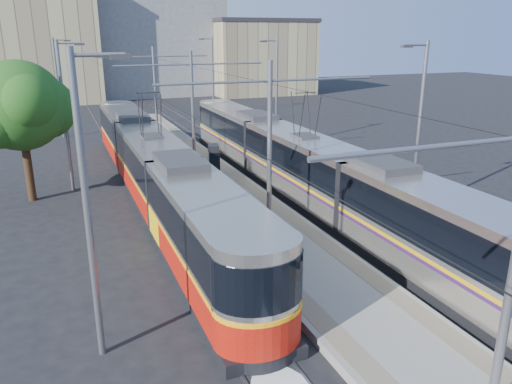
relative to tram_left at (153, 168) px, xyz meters
name	(u,v)px	position (x,y,z in m)	size (l,w,h in m)	color
ground	(378,333)	(3.60, -14.69, -1.71)	(160.00, 160.00, 0.00)	black
platform	(208,178)	(3.60, 2.31, -1.56)	(4.00, 50.00, 0.30)	gray
tactile_strip_left	(184,178)	(2.15, 2.31, -1.40)	(0.70, 50.00, 0.01)	gray
tactile_strip_right	(232,173)	(5.05, 2.31, -1.40)	(0.70, 50.00, 0.01)	gray
rails	(208,180)	(3.60, 2.31, -1.69)	(8.71, 70.00, 0.03)	gray
tram_left	(153,168)	(0.00, 0.00, 0.00)	(2.43, 30.41, 5.50)	black
tram_right	(304,164)	(7.20, -2.85, 0.15)	(2.43, 32.04, 5.50)	black
catenary	(222,110)	(3.60, -0.53, 2.82)	(9.20, 70.00, 7.00)	slate
street_lamps	(188,101)	(3.60, 6.31, 2.48)	(15.18, 38.22, 8.00)	slate
shelter	(214,162)	(3.55, 0.95, -0.29)	(0.78, 1.07, 2.13)	black
tree	(26,107)	(-5.66, 2.37, 3.10)	(4.90, 4.53, 7.11)	#382314
building_left	(29,41)	(-6.40, 45.31, 5.73)	(16.32, 12.24, 14.85)	tan
building_centre	(152,34)	(9.60, 49.31, 6.50)	(18.36, 14.28, 16.39)	gray
building_right	(259,57)	(23.60, 43.31, 3.45)	(14.28, 10.20, 10.29)	tan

